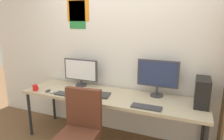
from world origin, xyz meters
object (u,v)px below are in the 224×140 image
Objects in this scene: office_chair at (80,140)px; coffee_mug at (35,88)px; desk at (111,98)px; monitor_right at (158,76)px; keyboard_right at (146,107)px; mouse_right_side at (48,91)px; monitor_left at (81,71)px; pc_tower at (202,92)px; keyboard_left at (67,94)px; laptop_closed at (98,95)px; mouse_left_side at (52,92)px.

office_chair is 1.13m from coffee_mug.
desk is 0.72m from monitor_right.
monitor_right is 1.54× the size of keyboard_right.
monitor_left is at bearing 55.40° from mouse_right_side.
keyboard_right is at bearing -151.29° from pc_tower.
monitor_right is at bearing 84.83° from keyboard_right.
desk is at bearing -19.49° from monitor_left.
monitor_left is at bearing 119.19° from office_chair.
pc_tower is 3.60× the size of mouse_right_side.
keyboard_right reaches higher than desk.
coffee_mug is at bearing -136.96° from monitor_left.
monitor_right is 1.52× the size of keyboard_left.
pc_tower is 0.95× the size of keyboard_right.
monitor_left reaches higher than mouse_right_side.
laptop_closed is at bearing -171.89° from pc_tower.
keyboard_left is at bearing -1.39° from mouse_right_side.
coffee_mug is (-0.99, 0.40, 0.38)m from office_chair.
coffee_mug is (-2.26, -0.36, -0.13)m from pc_tower.
mouse_left_side and mouse_right_side have the same top height.
keyboard_right is 3.77× the size of mouse_left_side.
keyboard_right is 3.41× the size of coffee_mug.
office_chair is 1.29m from monitor_right.
office_chair is at bearing -149.25° from pc_tower.
desk is at bearing 13.11° from coffee_mug.
desk is 1.14m from coffee_mug.
office_chair is at bearing -129.30° from monitor_right.
monitor_left is 1.59× the size of keyboard_right.
coffee_mug is (-0.50, -0.47, -0.19)m from monitor_left.
monitor_left is 5.43× the size of coffee_mug.
monitor_right is at bearing -0.00° from monitor_left.
keyboard_left is at bearing -159.13° from monitor_right.
mouse_right_side is at bearing 179.68° from keyboard_right.
pc_tower is 3.26× the size of coffee_mug.
keyboard_right is 0.73m from laptop_closed.
monitor_left reaches higher than laptop_closed.
monitor_right is 1.78m from coffee_mug.
monitor_left is (-0.49, 0.87, 0.57)m from office_chair.
keyboard_right is at bearing -22.33° from desk.
monitor_left is at bearing 176.35° from pc_tower.
monitor_right reaches higher than coffee_mug.
desk is 1.19m from pc_tower.
monitor_left is 1.67× the size of pc_tower.
keyboard_left is at bearing 2.25° from mouse_left_side.
keyboard_right is at bearing 0.92° from coffee_mug.
office_chair is at bearing -99.74° from desk.
desk is 26.72× the size of mouse_left_side.
mouse_right_side is (-1.50, -0.43, -0.27)m from monitor_right.
monitor_right is at bearing 12.43° from laptop_closed.
keyboard_left is 0.43m from laptop_closed.
office_chair reaches higher than mouse_left_side.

